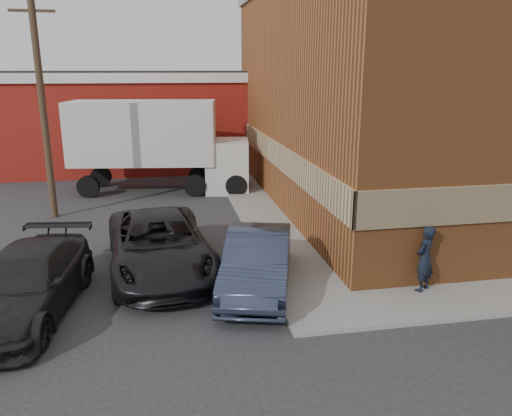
{
  "coord_description": "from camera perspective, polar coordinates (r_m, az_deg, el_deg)",
  "views": [
    {
      "loc": [
        -3.1,
        -11.22,
        5.67
      ],
      "look_at": [
        -0.37,
        3.42,
        1.53
      ],
      "focal_mm": 35.0,
      "sensor_mm": 36.0,
      "label": 1
    }
  ],
  "objects": [
    {
      "name": "warehouse",
      "position": [
        31.48,
        -16.03,
        9.75
      ],
      "size": [
        16.3,
        8.3,
        5.6
      ],
      "color": "maroon",
      "rests_on": "ground"
    },
    {
      "name": "utility_pole",
      "position": [
        20.71,
        -23.32,
        11.77
      ],
      "size": [
        2.0,
        0.26,
        9.0
      ],
      "color": "#493524",
      "rests_on": "ground"
    },
    {
      "name": "brick_building",
      "position": [
        23.32,
        19.74,
        12.24
      ],
      "size": [
        14.25,
        18.25,
        9.36
      ],
      "color": "brown",
      "rests_on": "ground"
    },
    {
      "name": "ground",
      "position": [
        12.94,
        4.48,
        -10.47
      ],
      "size": [
        90.0,
        90.0,
        0.0
      ],
      "primitive_type": "plane",
      "color": "#28282B",
      "rests_on": "ground"
    },
    {
      "name": "suv_b",
      "position": [
        13.14,
        -24.86,
        -7.84
      ],
      "size": [
        2.88,
        5.58,
        1.55
      ],
      "primitive_type": "imported",
      "rotation": [
        0.0,
        0.0,
        -0.14
      ],
      "color": "black",
      "rests_on": "ground"
    },
    {
      "name": "suv_a",
      "position": [
        14.61,
        -11.0,
        -4.1
      ],
      "size": [
        3.33,
        6.21,
        1.66
      ],
      "primitive_type": "imported",
      "rotation": [
        0.0,
        0.0,
        0.1
      ],
      "color": "black",
      "rests_on": "ground"
    },
    {
      "name": "box_truck",
      "position": [
        24.09,
        -10.73,
        7.64
      ],
      "size": [
        8.93,
        3.77,
        4.27
      ],
      "rotation": [
        0.0,
        0.0,
        -0.14
      ],
      "color": "silver",
      "rests_on": "ground"
    },
    {
      "name": "man",
      "position": [
        13.55,
        18.71,
        -5.49
      ],
      "size": [
        0.76,
        0.72,
        1.75
      ],
      "primitive_type": "imported",
      "rotation": [
        0.0,
        0.0,
        3.78
      ],
      "color": "black",
      "rests_on": "sidewalk_south"
    },
    {
      "name": "sedan",
      "position": [
        13.26,
        0.19,
        -6.09
      ],
      "size": [
        2.84,
        4.99,
        1.56
      ],
      "primitive_type": "imported",
      "rotation": [
        0.0,
        0.0,
        -0.27
      ],
      "color": "#2C3349",
      "rests_on": "ground"
    },
    {
      "name": "sidewalk_west",
      "position": [
        21.3,
        -0.17,
        0.28
      ],
      "size": [
        1.8,
        18.0,
        0.12
      ],
      "primitive_type": "cube",
      "color": "gray",
      "rests_on": "ground"
    }
  ]
}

